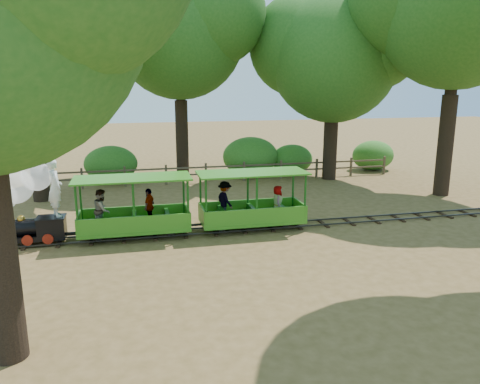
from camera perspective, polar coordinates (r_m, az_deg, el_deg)
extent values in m
plane|color=olive|center=(16.54, 3.66, -4.38)|extent=(90.00, 90.00, 0.00)
cube|color=#3F3D3A|center=(16.25, 3.97, -4.44)|extent=(22.00, 0.05, 0.05)
cube|color=#3F3D3A|center=(16.79, 3.37, -3.83)|extent=(22.00, 0.05, 0.05)
cube|color=#382314|center=(16.54, 3.66, -4.30)|extent=(0.12, 1.00, 0.05)
cube|color=#382314|center=(15.89, -13.96, -5.42)|extent=(0.12, 1.00, 0.05)
cube|color=#382314|center=(18.56, 18.64, -3.02)|extent=(0.12, 1.00, 0.05)
cube|color=black|center=(16.13, -23.96, -5.02)|extent=(2.01, 0.64, 0.16)
cylinder|color=black|center=(16.10, -25.19, -3.92)|extent=(1.28, 0.51, 0.51)
cylinder|color=black|center=(16.10, -27.10, -2.43)|extent=(0.15, 0.15, 0.40)
sphere|color=#B4872B|center=(16.02, -25.13, -2.98)|extent=(0.24, 0.24, 0.24)
cylinder|color=#B4872B|center=(16.06, -25.93, -2.95)|extent=(0.09, 0.09, 0.09)
cube|color=black|center=(15.93, -21.98, -3.81)|extent=(0.82, 0.64, 0.50)
cube|color=black|center=(15.85, -22.06, -2.87)|extent=(0.87, 0.69, 0.04)
cylinder|color=maroon|center=(15.98, -26.59, -5.47)|extent=(0.33, 0.05, 0.33)
cylinder|color=maroon|center=(16.58, -26.09, -4.75)|extent=(0.33, 0.05, 0.33)
cylinder|color=maroon|center=(15.84, -24.50, -5.40)|extent=(0.33, 0.05, 0.33)
cylinder|color=maroon|center=(16.46, -24.07, -4.68)|extent=(0.33, 0.05, 0.33)
cylinder|color=maroon|center=(15.73, -22.38, -5.33)|extent=(0.33, 0.05, 0.33)
cylinder|color=maroon|center=(16.35, -22.03, -4.61)|extent=(0.33, 0.05, 0.33)
sphere|color=white|center=(16.00, -26.94, -0.57)|extent=(0.82, 0.82, 0.82)
sphere|color=white|center=(15.90, -25.74, 0.65)|extent=(1.10, 1.10, 1.10)
sphere|color=white|center=(15.76, -23.54, 1.79)|extent=(0.91, 0.91, 0.91)
imported|color=silver|center=(15.65, -21.62, 0.49)|extent=(0.66, 0.78, 1.83)
cube|color=#35851D|center=(15.79, -12.68, -4.30)|extent=(3.56, 1.36, 0.10)
cube|color=#144F12|center=(15.83, -12.65, -4.73)|extent=(3.20, 0.52, 0.15)
cube|color=#35851D|center=(15.09, -12.70, -3.88)|extent=(3.56, 0.06, 0.52)
cube|color=#35851D|center=(16.32, -12.76, -2.58)|extent=(3.56, 0.06, 0.52)
cube|color=#35851D|center=(15.38, -12.99, 1.66)|extent=(3.72, 1.52, 0.05)
cylinder|color=#144F12|center=(15.07, -19.27, -2.27)|extent=(0.07, 0.07, 1.68)
cylinder|color=#144F12|center=(16.26, -18.84, -1.12)|extent=(0.07, 0.07, 1.68)
cylinder|color=#144F12|center=(15.06, -6.34, -1.59)|extent=(0.07, 0.07, 1.68)
cylinder|color=#144F12|center=(16.25, -6.87, -0.50)|extent=(0.07, 0.07, 1.68)
cube|color=#144F12|center=(15.75, -16.61, -3.58)|extent=(0.13, 1.15, 0.42)
cube|color=#144F12|center=(15.72, -12.72, -3.39)|extent=(0.13, 1.15, 0.42)
cube|color=#144F12|center=(15.75, -8.84, -3.18)|extent=(0.13, 1.15, 0.42)
cylinder|color=black|center=(15.52, -16.86, -5.19)|extent=(0.29, 0.06, 0.29)
cylinder|color=black|center=(16.20, -16.72, -4.41)|extent=(0.29, 0.06, 0.29)
cylinder|color=black|center=(15.52, -8.42, -4.75)|extent=(0.29, 0.06, 0.29)
cylinder|color=black|center=(16.19, -8.64, -3.99)|extent=(0.29, 0.06, 0.29)
imported|color=gray|center=(15.49, -16.48, -2.09)|extent=(0.59, 0.71, 1.34)
imported|color=gray|center=(15.78, -10.99, -1.72)|extent=(0.56, 0.78, 1.22)
cube|color=#35851D|center=(16.28, 1.47, -3.44)|extent=(3.56, 1.36, 0.10)
cube|color=#144F12|center=(16.31, 1.47, -3.86)|extent=(3.20, 0.52, 0.15)
cube|color=#35851D|center=(15.59, 2.07, -2.99)|extent=(3.56, 0.06, 0.52)
cube|color=#35851D|center=(16.78, 0.93, -1.80)|extent=(3.56, 0.06, 0.52)
cube|color=#35851D|center=(15.87, 1.51, 2.36)|extent=(3.72, 1.52, 0.05)
cylinder|color=#144F12|center=(15.13, -4.15, -1.47)|extent=(0.07, 0.07, 1.68)
cylinder|color=#144F12|center=(16.32, -4.83, -0.39)|extent=(0.07, 0.07, 1.68)
cylinder|color=#144F12|center=(15.99, 7.94, -0.75)|extent=(0.07, 0.07, 1.68)
cylinder|color=#144F12|center=(17.12, 6.47, 0.22)|extent=(0.07, 0.07, 1.68)
cube|color=#144F12|center=(15.98, -2.24, -2.79)|extent=(0.13, 1.15, 0.42)
cube|color=#144F12|center=(16.20, 1.48, -2.55)|extent=(0.13, 1.15, 0.42)
cube|color=#144F12|center=(16.49, 5.07, -2.31)|extent=(0.13, 1.15, 0.42)
cylinder|color=black|center=(15.73, -2.23, -4.36)|extent=(0.29, 0.06, 0.29)
cylinder|color=black|center=(16.40, -2.71, -3.63)|extent=(0.29, 0.06, 0.29)
cylinder|color=black|center=(16.29, 5.68, -3.79)|extent=(0.29, 0.06, 0.29)
cylinder|color=black|center=(16.94, 4.91, -3.11)|extent=(0.29, 0.06, 0.29)
imported|color=gray|center=(16.16, -1.85, -0.97)|extent=(0.72, 0.95, 1.30)
imported|color=gray|center=(16.24, 4.60, -1.21)|extent=(0.47, 0.63, 1.15)
cylinder|color=#2D2116|center=(21.65, -23.42, 4.11)|extent=(0.70, 0.70, 3.93)
cylinder|color=#2D2116|center=(21.44, -24.19, 12.27)|extent=(0.52, 0.53, 2.24)
sphere|color=#21581B|center=(21.54, -24.74, 17.75)|extent=(6.30, 6.30, 6.30)
sphere|color=#21581B|center=(20.47, -20.90, 20.60)|extent=(4.72, 4.72, 4.72)
cylinder|color=#2D2116|center=(24.89, -7.08, 6.34)|extent=(0.66, 0.66, 4.08)
cylinder|color=#2D2116|center=(24.72, -7.29, 13.73)|extent=(0.50, 0.50, 2.33)
sphere|color=#21581B|center=(24.83, -7.45, 18.71)|extent=(6.62, 6.62, 6.62)
sphere|color=#21581B|center=(24.18, -3.08, 20.92)|extent=(4.96, 4.96, 4.96)
sphere|color=#21581B|center=(25.94, -11.25, 19.81)|extent=(5.29, 5.29, 5.29)
cylinder|color=#2D2116|center=(24.96, 10.93, 5.33)|extent=(0.72, 0.72, 3.31)
cylinder|color=#2D2116|center=(24.74, 11.19, 11.30)|extent=(0.54, 0.54, 1.89)
sphere|color=#21581B|center=(24.76, 11.40, 15.72)|extent=(6.43, 6.43, 6.43)
sphere|color=#21581B|center=(24.65, 16.02, 17.36)|extent=(4.83, 4.83, 4.83)
sphere|color=#21581B|center=(25.29, 7.24, 17.27)|extent=(5.15, 5.15, 5.15)
cylinder|color=#2D2116|center=(22.79, 23.75, 5.17)|extent=(0.68, 0.68, 4.46)
cylinder|color=#2D2116|center=(22.63, 24.60, 13.98)|extent=(0.51, 0.51, 2.55)
sphere|color=#21581B|center=(22.82, 25.18, 19.71)|extent=(6.77, 6.77, 6.77)
cylinder|color=#2D2116|center=(9.49, -27.18, -8.41)|extent=(0.64, 0.64, 3.50)
cube|color=brown|center=(23.93, -23.47, 1.32)|extent=(0.10, 0.10, 1.00)
cube|color=brown|center=(23.64, -18.70, 1.59)|extent=(0.10, 0.10, 1.00)
cube|color=brown|center=(23.52, -13.86, 1.85)|extent=(0.10, 0.10, 1.00)
cube|color=brown|center=(23.57, -8.99, 2.10)|extent=(0.10, 0.10, 1.00)
cube|color=brown|center=(23.79, -4.18, 2.33)|extent=(0.10, 0.10, 1.00)
cube|color=brown|center=(24.17, 0.51, 2.54)|extent=(0.10, 0.10, 1.00)
cube|color=brown|center=(24.71, 5.02, 2.73)|extent=(0.10, 0.10, 1.00)
cube|color=brown|center=(25.40, 9.32, 2.89)|extent=(0.10, 0.10, 1.00)
cube|color=brown|center=(26.22, 13.38, 3.03)|extent=(0.10, 0.10, 1.00)
cube|color=brown|center=(27.16, 17.17, 3.15)|extent=(0.10, 0.10, 1.00)
cube|color=brown|center=(23.91, -1.82, 3.15)|extent=(18.00, 0.06, 0.08)
cube|color=brown|center=(23.97, -1.82, 2.32)|extent=(18.00, 0.06, 0.08)
ellipsoid|color=#2D6B1E|center=(24.74, -15.47, 3.31)|extent=(2.68, 2.06, 1.85)
ellipsoid|color=#2D6B1E|center=(25.48, 1.28, 4.36)|extent=(3.05, 2.34, 2.11)
ellipsoid|color=#2D6B1E|center=(26.20, 6.33, 4.00)|extent=(2.35, 1.81, 1.63)
ellipsoid|color=#2D6B1E|center=(28.22, 15.90, 4.32)|extent=(2.46, 1.89, 1.70)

